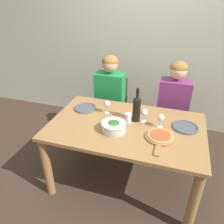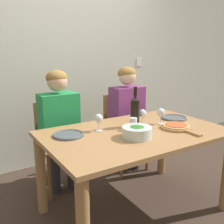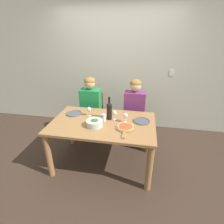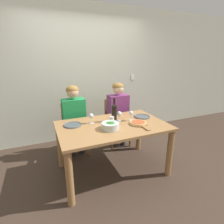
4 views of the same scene
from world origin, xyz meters
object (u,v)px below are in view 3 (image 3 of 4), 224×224
Objects in this scene: chair_right at (134,116)px; dinner_plate_right at (142,121)px; chair_left at (93,113)px; wine_glass_left at (89,110)px; wine_glass_centre at (114,113)px; water_tumbler at (104,118)px; person_woman at (91,103)px; broccoli_bowl at (95,123)px; person_man at (134,106)px; pizza_on_board at (125,127)px; wine_glass_right at (125,116)px; wine_bottle at (109,110)px; dinner_plate_left at (74,113)px.

dinner_plate_right is at bearing -78.27° from chair_right.
wine_glass_left is at bearing -77.43° from chair_left.
wine_glass_centre is 0.17m from water_tumbler.
person_woman is 5.18× the size of broccoli_bowl.
person_man reaches higher than dinner_plate_right.
person_man is 1.00m from broccoli_bowl.
water_tumbler is at bearing -58.27° from person_woman.
broccoli_bowl is 0.71m from dinner_plate_right.
pizza_on_board is 0.21m from wine_glass_right.
person_man is 3.43× the size of wine_bottle.
person_woman is 1.15m from dinner_plate_right.
dinner_plate_right is (0.15, -0.60, 0.01)m from person_man.
dinner_plate_right is 1.70× the size of wine_glass_centre.
chair_right reaches higher than water_tumbler.
person_man is 0.89m from wine_glass_left.
person_woman is 1.00m from wine_glass_right.
person_man is 5.18× the size of broccoli_bowl.
wine_glass_left is 0.43m from wine_glass_centre.
dinner_plate_right is at bearing 15.43° from wine_glass_right.
chair_right reaches higher than dinner_plate_right.
pizza_on_board is at bearing -47.87° from person_woman.
wine_glass_right reaches higher than dinner_plate_left.
person_man is 0.68m from wine_glass_right.
pizza_on_board is 2.75× the size of wine_glass_centre.
person_man is at bearing 58.69° from broccoli_bowl.
person_woman is at bearing -90.00° from chair_left.
wine_bottle is 1.42× the size of dinner_plate_left.
wine_glass_right is 0.33m from water_tumbler.
person_man reaches higher than wine_glass_right.
wine_glass_left is (-0.84, 0.05, 0.10)m from dinner_plate_right.
dinner_plate_left is 0.62× the size of pizza_on_board.
broccoli_bowl reaches higher than pizza_on_board.
person_man reaches higher than dinner_plate_left.
dinner_plate_left is 1.70× the size of wine_glass_centre.
person_woman is 0.84m from person_man.
dinner_plate_right is at bearing 21.14° from broccoli_bowl.
wine_glass_centre is (0.57, -0.61, 0.11)m from person_woman.
wine_bottle is at bearing 166.57° from wine_glass_right.
broccoli_bowl is 1.60× the size of wine_glass_centre.
broccoli_bowl is 1.60× the size of wine_glass_right.
chair_left is 1.24m from dinner_plate_right.
dinner_plate_left is 1.70× the size of wine_glass_left.
person_woman is at bearing 121.73° from water_tumbler.
chair_left is 3.54× the size of dinner_plate_right.
water_tumbler is (-0.15, -0.07, -0.05)m from wine_glass_centre.
chair_right is at bearing 63.62° from wine_bottle.
wine_glass_right is (0.87, -0.14, 0.10)m from dinner_plate_left.
dinner_plate_right is at bearing -76.24° from person_man.
pizza_on_board is (0.77, -0.85, 0.02)m from person_woman.
person_woman reaches higher than chair_left.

